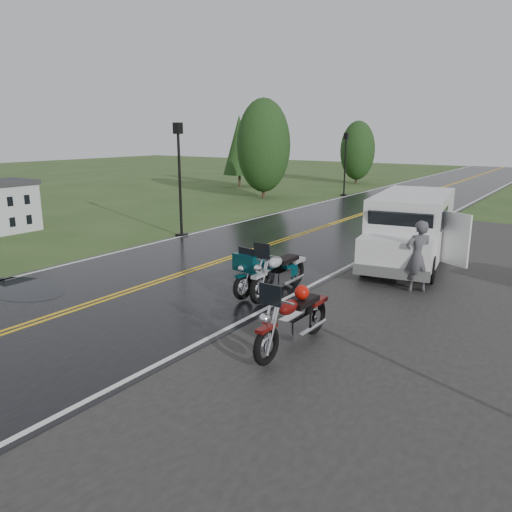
{
  "coord_description": "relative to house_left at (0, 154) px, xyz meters",
  "views": [
    {
      "loc": [
        10.05,
        -8.55,
        4.18
      ],
      "look_at": [
        2.8,
        2.0,
        1.0
      ],
      "focal_mm": 35.0,
      "sensor_mm": 36.0,
      "label": 1
    }
  ],
  "objects": [
    {
      "name": "ground",
      "position": [
        11.0,
        -3.0,
        -3.3
      ],
      "size": [
        120.0,
        120.0,
        0.0
      ],
      "primitive_type": "plane",
      "color": "#2D471E",
      "rests_on": "ground"
    },
    {
      "name": "road",
      "position": [
        11.0,
        7.0,
        -3.28
      ],
      "size": [
        8.0,
        100.0,
        0.04
      ],
      "primitive_type": "cube",
      "color": "black",
      "rests_on": "ground"
    },
    {
      "name": "house_left",
      "position": [
        0.0,
        0.0,
        0.0
      ],
      "size": [
        8.6,
        8.6,
        6.6
      ],
      "primitive_type": null,
      "color": "#A8AAAD",
      "rests_on": "ground"
    },
    {
      "name": "motorcycle_red",
      "position": [
        16.48,
        -4.57,
        -2.56
      ],
      "size": [
        0.93,
        2.51,
        1.48
      ],
      "primitive_type": null,
      "rotation": [
        0.0,
        0.0,
        -0.01
      ],
      "color": "#550B09",
      "rests_on": "ground"
    },
    {
      "name": "motorcycle_teal",
      "position": [
        13.99,
        -1.85,
        -2.63
      ],
      "size": [
        1.13,
        2.35,
        1.34
      ],
      "primitive_type": null,
      "rotation": [
        0.0,
        0.0,
        -0.14
      ],
      "color": "#053137",
      "rests_on": "ground"
    },
    {
      "name": "motorcycle_silver",
      "position": [
        14.5,
        -1.88,
        -2.55
      ],
      "size": [
        0.97,
        2.54,
        1.49
      ],
      "primitive_type": null,
      "rotation": [
        0.0,
        0.0,
        0.02
      ],
      "color": "#A5A8AD",
      "rests_on": "ground"
    },
    {
      "name": "van_white",
      "position": [
        15.65,
        2.07,
        -2.14
      ],
      "size": [
        3.12,
        6.21,
        2.33
      ],
      "primitive_type": null,
      "rotation": [
        0.0,
        0.0,
        0.16
      ],
      "color": "silver",
      "rests_on": "ground"
    },
    {
      "name": "person_at_van",
      "position": [
        17.34,
        1.43,
        -2.34
      ],
      "size": [
        0.83,
        0.81,
        1.93
      ],
      "primitive_type": "imported",
      "rotation": [
        0.0,
        0.0,
        3.84
      ],
      "color": "#444348",
      "rests_on": "ground"
    },
    {
      "name": "lamp_post_near_left",
      "position": [
        7.04,
        3.39,
        -0.99
      ],
      "size": [
        0.4,
        0.4,
        4.61
      ],
      "primitive_type": null,
      "color": "black",
      "rests_on": "ground"
    },
    {
      "name": "lamp_post_far_left",
      "position": [
        6.8,
        19.7,
        -1.2
      ],
      "size": [
        0.36,
        0.36,
        4.2
      ],
      "primitive_type": null,
      "color": "black",
      "rests_on": "ground"
    },
    {
      "name": "tree_left_mid",
      "position": [
        2.87,
        15.76,
        -0.6
      ],
      "size": [
        3.46,
        3.46,
        5.41
      ],
      "primitive_type": null,
      "color": "#1E3D19",
      "rests_on": "ground"
    },
    {
      "name": "tree_left_far",
      "position": [
        4.05,
        28.09,
        -1.1
      ],
      "size": [
        2.85,
        2.85,
        4.39
      ],
      "primitive_type": null,
      "color": "#1E3D19",
      "rests_on": "ground"
    },
    {
      "name": "pine_left_far",
      "position": [
        -2.62,
        20.58,
        -0.62
      ],
      "size": [
        2.58,
        2.58,
        5.37
      ],
      "primitive_type": null,
      "color": "#1E3D19",
      "rests_on": "ground"
    }
  ]
}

